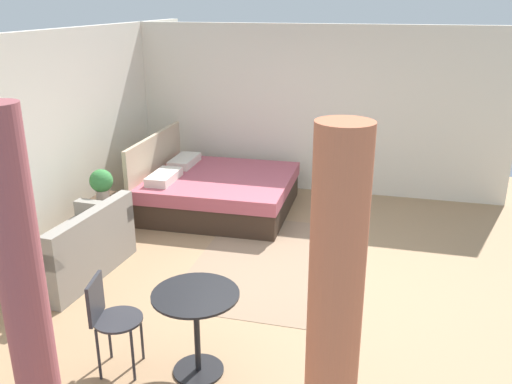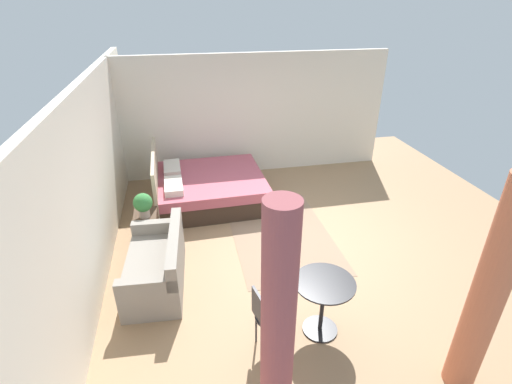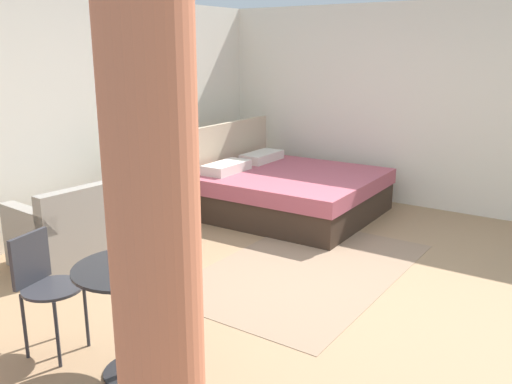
% 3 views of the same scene
% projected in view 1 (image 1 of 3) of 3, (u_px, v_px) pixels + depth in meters
% --- Properties ---
extents(ground_plane, '(9.10, 8.91, 0.02)m').
position_uv_depth(ground_plane, '(272.00, 274.00, 6.22)').
color(ground_plane, '#9E7A56').
extents(wall_back, '(9.10, 0.12, 2.63)m').
position_uv_depth(wall_back, '(33.00, 146.00, 6.47)').
color(wall_back, silver).
rests_on(wall_back, ground).
extents(wall_right, '(0.12, 5.91, 2.63)m').
position_uv_depth(wall_right, '(316.00, 110.00, 8.56)').
color(wall_right, silver).
rests_on(wall_right, ground).
extents(area_rug, '(2.59, 1.63, 0.01)m').
position_uv_depth(area_rug, '(266.00, 261.00, 6.49)').
color(area_rug, '#93755B').
rests_on(area_rug, ground).
extents(bed, '(1.97, 2.11, 1.09)m').
position_uv_depth(bed, '(216.00, 191.00, 7.99)').
color(bed, '#38281E').
rests_on(bed, ground).
extents(couch, '(1.52, 0.85, 0.80)m').
position_uv_depth(couch, '(75.00, 251.00, 6.09)').
color(couch, gray).
rests_on(couch, ground).
extents(nightstand, '(0.48, 0.37, 0.53)m').
position_uv_depth(nightstand, '(108.00, 216.00, 7.16)').
color(nightstand, '#473323').
rests_on(nightstand, ground).
extents(potted_plant, '(0.30, 0.30, 0.41)m').
position_uv_depth(potted_plant, '(101.00, 182.00, 6.90)').
color(potted_plant, tan).
rests_on(potted_plant, nightstand).
extents(balcony_table, '(0.71, 0.71, 0.75)m').
position_uv_depth(balcony_table, '(196.00, 318.00, 4.40)').
color(balcony_table, black).
rests_on(balcony_table, ground).
extents(cafe_chair_near_window, '(0.48, 0.48, 0.85)m').
position_uv_depth(cafe_chair_near_window, '(109.00, 314.00, 4.43)').
color(cafe_chair_near_window, '#2D2D33').
rests_on(cafe_chair_near_window, ground).
extents(curtain_left, '(0.30, 0.30, 2.41)m').
position_uv_depth(curtain_left, '(333.00, 333.00, 3.03)').
color(curtain_left, '#D1704C').
rests_on(curtain_left, ground).
extents(curtain_right, '(0.29, 0.29, 2.41)m').
position_uv_depth(curtain_right, '(23.00, 288.00, 3.50)').
color(curtain_right, '#994C51').
rests_on(curtain_right, ground).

